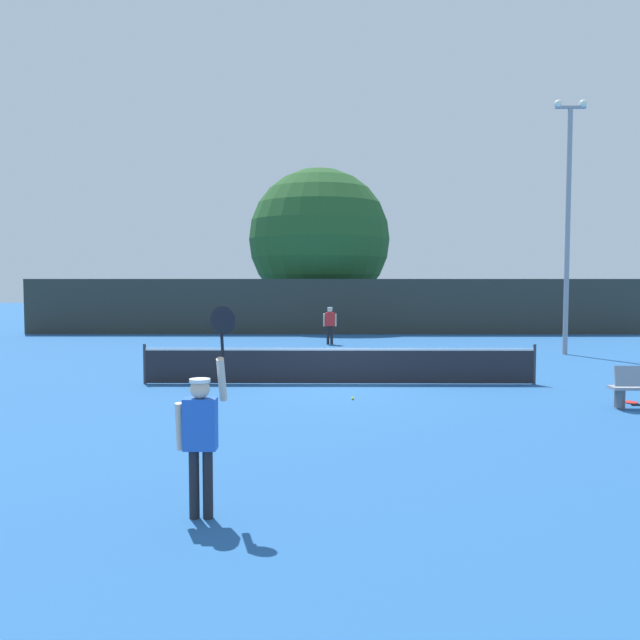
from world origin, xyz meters
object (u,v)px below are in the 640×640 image
spare_racket (632,402)px  parked_car_near (280,313)px  player_serving (202,426)px  light_pole (568,213)px  parked_car_mid (355,311)px  large_tree (319,239)px  parked_car_far (444,312)px  player_receiving (330,322)px  tennis_ball (353,398)px

spare_racket → parked_car_near: size_ratio=0.12×
player_serving → light_pole: size_ratio=0.27×
player_serving → parked_car_mid: size_ratio=0.57×
parked_car_near → large_tree: bearing=-19.5°
large_tree → parked_car_mid: bearing=55.5°
spare_racket → player_serving: bearing=-139.4°
large_tree → parked_car_near: 5.04m
player_serving → parked_car_mid: 33.67m
parked_car_far → player_receiving: bearing=-114.9°
player_receiving → parked_car_near: bearing=-75.4°
player_receiving → parked_car_far: (7.05, 11.78, -0.19)m
player_receiving → parked_car_mid: 13.15m
player_receiving → parked_car_far: size_ratio=0.36×
parked_car_mid → parked_car_far: same height
light_pole → large_tree: bearing=124.5°
player_serving → spare_racket: 11.05m
tennis_ball → parked_car_far: (6.62, 24.71, 0.74)m
player_receiving → light_pole: size_ratio=0.17×
player_receiving → parked_car_mid: parked_car_mid is taller
player_receiving → light_pole: (8.72, -3.66, 4.26)m
spare_racket → parked_car_far: parked_car_far is taller
parked_car_mid → light_pole: bearing=-72.1°
light_pole → parked_car_near: bearing=128.3°
tennis_ball → spare_racket: size_ratio=0.13×
spare_racket → large_tree: bearing=107.4°
light_pole → parked_car_mid: (-7.04, 16.69, -4.45)m
spare_racket → parked_car_near: 26.17m
player_serving → player_receiving: bearing=85.4°
large_tree → parked_car_mid: (2.22, 3.24, -4.30)m
parked_car_mid → parked_car_near: bearing=-161.2°
player_serving → spare_racket: player_serving is taller
player_receiving → spare_racket: bearing=116.7°
light_pole → parked_car_near: light_pole is taller
player_serving → parked_car_near: (-1.22, 31.50, -0.31)m
spare_racket → parked_car_mid: size_ratio=0.12×
parked_car_near → spare_racket: bearing=-60.2°
parked_car_near → parked_car_far: bearing=12.6°
spare_racket → light_pole: light_pole is taller
player_serving → light_pole: 20.18m
parked_car_mid → spare_racket: bearing=-84.2°
player_receiving → tennis_ball: player_receiving is taller
large_tree → parked_car_far: size_ratio=2.08×
player_receiving → large_tree: bearing=-86.9°
player_receiving → light_pole: bearing=157.3°
tennis_ball → large_tree: large_tree is taller
player_receiving → parked_car_mid: bearing=-97.4°
light_pole → parked_car_near: (-11.60, 14.69, -4.45)m
player_serving → large_tree: bearing=87.9°
parked_car_far → parked_car_near: bearing=-169.7°
player_serving → parked_car_near: bearing=92.2°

